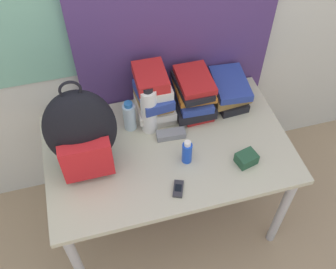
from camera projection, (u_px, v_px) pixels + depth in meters
The scene contains 13 objects.
wall_back at pixel (141, 1), 1.86m from camera, with size 6.00×0.06×2.50m.
curtain_blue at pixel (177, 3), 1.85m from camera, with size 1.05×0.04×2.50m.
desk at pixel (168, 157), 2.06m from camera, with size 1.24×0.76×0.70m.
backpack at pixel (81, 133), 1.77m from camera, with size 0.33×0.23×0.52m.
book_stack_left at pixel (154, 96), 2.02m from camera, with size 0.20×0.25×0.31m.
book_stack_center at pixel (193, 94), 2.08m from camera, with size 0.22×0.30×0.23m.
book_stack_right at pixel (228, 90), 2.15m from camera, with size 0.23×0.29×0.15m.
water_bottle at pixel (129, 116), 2.02m from camera, with size 0.06×0.06×0.18m.
sports_bottle at pixel (149, 110), 1.97m from camera, with size 0.08×0.08×0.30m.
sunscreen_bottle at pixel (187, 152), 1.89m from camera, with size 0.05×0.05×0.14m.
cell_phone at pixel (178, 189), 1.83m from camera, with size 0.07×0.10×0.02m.
sunglasses_case at pixel (171, 134), 2.03m from camera, with size 0.15×0.07×0.04m.
camera_pouch at pixel (246, 158), 1.91m from camera, with size 0.11×0.10×0.06m.
Camera 1 is at (-0.32, -0.80, 2.28)m, focal length 42.00 mm.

